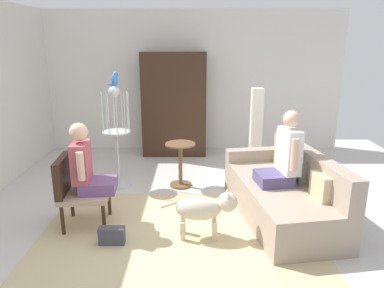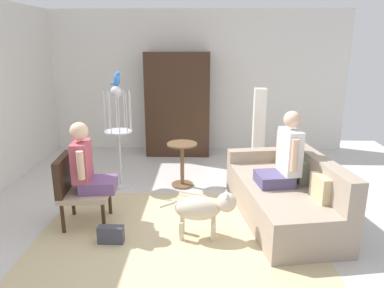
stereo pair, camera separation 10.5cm
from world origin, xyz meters
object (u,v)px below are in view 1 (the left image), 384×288
(armchair, at_px, (75,186))
(round_end_table, at_px, (180,162))
(handbag, at_px, (112,236))
(parrot, at_px, (115,79))
(dog, at_px, (205,208))
(bird_cage_stand, at_px, (117,137))
(armoire_cabinet, at_px, (174,104))
(person_on_couch, at_px, (284,156))
(person_on_armchair, at_px, (87,165))
(couch, at_px, (284,193))
(column_lamp, at_px, (256,133))

(armchair, bearing_deg, round_end_table, 45.85)
(armchair, bearing_deg, handbag, -40.94)
(parrot, bearing_deg, dog, -50.25)
(bird_cage_stand, bearing_deg, parrot, 0.00)
(dog, distance_m, parrot, 2.31)
(handbag, bearing_deg, bird_cage_stand, 98.57)
(armchair, xyz_separation_m, armoire_cabinet, (1.01, 2.90, 0.48))
(handbag, bearing_deg, armoire_cabinet, 81.26)
(round_end_table, bearing_deg, armoire_cabinet, 95.83)
(person_on_couch, xyz_separation_m, round_end_table, (-1.29, 1.00, -0.42))
(person_on_armchair, distance_m, armoire_cabinet, 3.02)
(couch, xyz_separation_m, parrot, (-2.24, 0.96, 1.31))
(handbag, bearing_deg, person_on_armchair, 127.98)
(armchair, height_order, column_lamp, column_lamp)
(handbag, bearing_deg, armchair, 139.06)
(armchair, xyz_separation_m, person_on_couch, (2.47, 0.22, 0.31))
(armchair, distance_m, column_lamp, 2.94)
(person_on_armchair, xyz_separation_m, round_end_table, (1.03, 1.21, -0.36))
(person_on_couch, bearing_deg, round_end_table, 142.07)
(handbag, bearing_deg, parrot, 97.95)
(bird_cage_stand, relative_size, column_lamp, 1.07)
(person_on_armchair, height_order, column_lamp, column_lamp)
(column_lamp, bearing_deg, armoire_cabinet, 138.90)
(dog, bearing_deg, bird_cage_stand, 130.16)
(handbag, bearing_deg, round_end_table, 67.52)
(bird_cage_stand, bearing_deg, armoire_cabinet, 65.87)
(parrot, height_order, armoire_cabinet, armoire_cabinet)
(person_on_armchair, bearing_deg, handbag, -52.02)
(couch, height_order, column_lamp, column_lamp)
(parrot, bearing_deg, bird_cage_stand, -180.00)
(person_on_armchair, relative_size, dog, 0.98)
(couch, xyz_separation_m, round_end_table, (-1.32, 0.97, 0.09))
(person_on_couch, distance_m, handbag, 2.19)
(armchair, bearing_deg, person_on_couch, 5.01)
(armoire_cabinet, bearing_deg, dog, -81.15)
(person_on_armchair, xyz_separation_m, parrot, (0.12, 1.19, 0.86))
(dog, xyz_separation_m, armoire_cabinet, (-0.50, 3.18, 0.61))
(armchair, distance_m, round_end_table, 1.70)
(couch, height_order, person_on_armchair, person_on_armchair)
(armchair, height_order, person_on_couch, person_on_couch)
(parrot, relative_size, handbag, 0.72)
(bird_cage_stand, distance_m, armoire_cabinet, 1.87)
(bird_cage_stand, relative_size, armoire_cabinet, 0.78)
(armchair, height_order, handbag, armchair)
(armchair, relative_size, bird_cage_stand, 0.56)
(round_end_table, xyz_separation_m, handbag, (-0.68, -1.65, -0.29))
(dog, bearing_deg, person_on_couch, 27.37)
(couch, distance_m, parrot, 2.76)
(round_end_table, xyz_separation_m, dog, (0.32, -1.50, -0.03))
(column_lamp, bearing_deg, person_on_armchair, -142.67)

